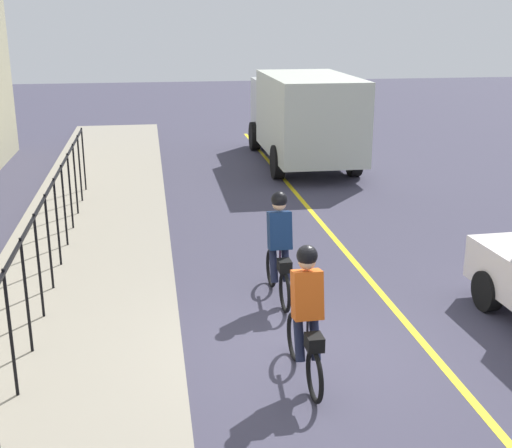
{
  "coord_description": "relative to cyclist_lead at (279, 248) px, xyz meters",
  "views": [
    {
      "loc": [
        -8.07,
        2.11,
        4.46
      ],
      "look_at": [
        2.95,
        0.36,
        1.0
      ],
      "focal_mm": 47.38,
      "sensor_mm": 36.0,
      "label": 1
    }
  ],
  "objects": [
    {
      "name": "iron_fence",
      "position": [
        -0.92,
        3.65,
        0.33
      ],
      "size": [
        16.66,
        0.04,
        1.6
      ],
      "color": "black",
      "rests_on": "sidewalk"
    },
    {
      "name": "lane_line_centre",
      "position": [
        -1.92,
        -1.75,
        -0.91
      ],
      "size": [
        36.0,
        0.12,
        0.01
      ],
      "primitive_type": "cube",
      "color": "yellow",
      "rests_on": "ground"
    },
    {
      "name": "cyclist_follow",
      "position": [
        -2.57,
        0.15,
        0.0
      ],
      "size": [
        1.71,
        0.37,
        1.83
      ],
      "rotation": [
        0.0,
        0.0,
        0.03
      ],
      "color": "black",
      "rests_on": "ground"
    },
    {
      "name": "ground_plane",
      "position": [
        -1.92,
        -0.15,
        -0.91
      ],
      "size": [
        80.0,
        80.0,
        0.0
      ],
      "primitive_type": "plane",
      "color": "#3E3C4E"
    },
    {
      "name": "cyclist_lead",
      "position": [
        0.0,
        0.0,
        0.0
      ],
      "size": [
        1.71,
        0.37,
        1.83
      ],
      "rotation": [
        0.0,
        0.0,
        0.03
      ],
      "color": "black",
      "rests_on": "ground"
    },
    {
      "name": "sidewalk",
      "position": [
        -1.92,
        3.25,
        -0.84
      ],
      "size": [
        40.0,
        3.2,
        0.15
      ],
      "primitive_type": "cube",
      "color": "gray",
      "rests_on": "ground"
    },
    {
      "name": "box_truck_background",
      "position": [
        10.27,
        -2.71,
        0.64
      ],
      "size": [
        6.72,
        2.57,
        2.78
      ],
      "rotation": [
        0.0,
        0.0,
        -0.01
      ],
      "color": "beige",
      "rests_on": "ground"
    }
  ]
}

